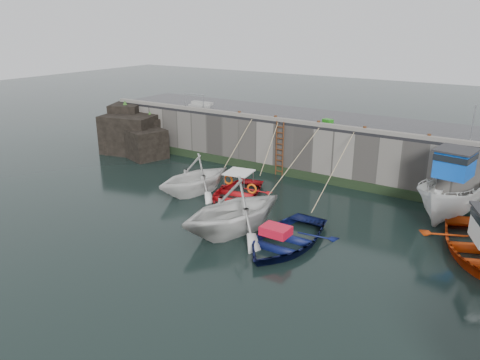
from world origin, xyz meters
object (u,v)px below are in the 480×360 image
Objects in this scene: boat_near_blue at (235,198)px; bollard_a at (239,114)px; bollard_d at (365,129)px; boat_near_navy at (285,244)px; fish_crate at (328,122)px; boat_near_blacktrim at (233,232)px; bollard_e at (429,137)px; bollard_b at (275,118)px; ladder at (280,149)px; boat_near_white at (195,192)px; bollard_c at (319,123)px; boat_far_white at (454,194)px.

boat_near_blue is 6.55m from bollard_a.
boat_near_blue is at bearing -135.22° from bollard_d.
fish_crate is (-2.02, 8.70, 3.31)m from boat_near_navy.
bollard_a is at bearing 111.81° from boat_near_blue.
fish_crate is at bearing 105.37° from boat_near_blacktrim.
boat_near_blacktrim is 18.37× the size of bollard_a.
bollard_b is at bearing 180.00° from bollard_e.
bollard_d reaches higher than ladder.
bollard_a is 1.00× the size of bollard_d.
boat_near_white is 16.02× the size of bollard_c.
bollard_a is at bearing 110.83° from boat_near_white.
bollard_d is (5.30, 0.00, 0.00)m from bollard_b.
bollard_d is at bearing 180.00° from bollard_e.
boat_near_blue is 16.35× the size of bollard_d.
bollard_a reaches higher than boat_near_blue.
fish_crate is 2.36m from bollard_d.
boat_near_white is 6.56m from bollard_b.
boat_far_white is (9.73, 3.71, 1.01)m from boat_near_blue.
boat_near_white is 9.50m from bollard_d.
boat_near_blacktrim reaches higher than boat_near_blue.
boat_near_white is 2.26m from boat_near_blue.
ladder is at bearing 120.73° from boat_near_navy.
ladder is at bearing 79.73° from boat_near_blue.
boat_near_blue is 6.31m from bollard_c.
boat_far_white is at bearing 32.96° from boat_near_white.
bollard_b is at bearing 125.34° from boat_near_blacktrim.
boat_near_blacktrim is 10.30m from bollard_a.
fish_crate is 0.63m from bollard_c.
bollard_d is at bearing 90.00° from boat_near_blacktrim.
boat_near_blue is 0.72× the size of boat_far_white.
boat_near_navy is at bearing -47.26° from bollard_a.
bollard_c is at bearing 106.58° from boat_near_navy.
bollard_e is (5.90, 8.32, 3.30)m from boat_near_blacktrim.
boat_near_navy reaches higher than boat_near_blue.
boat_near_white is at bearing -107.05° from fish_crate.
bollard_d is 1.00× the size of bollard_e.
boat_near_blue is 16.35× the size of bollard_b.
bollard_c is at bearing 0.00° from bollard_b.
ladder is 8.41m from boat_near_blacktrim.
boat_far_white is at bearing 54.56° from boat_near_navy.
bollard_d reaches higher than boat_near_blue.
bollard_b is (-10.12, 1.15, 2.29)m from boat_far_white.
boat_far_white is 5.46m from bollard_d.
bollard_e reaches higher than boat_near_navy.
ladder is at bearing -171.33° from bollard_c.
bollard_a is at bearing -176.39° from boat_far_white.
bollard_a is (-3.00, 0.34, 1.71)m from ladder.
bollard_d is at bearing 175.42° from boat_far_white.
bollard_b is 5.30m from bollard_d.
boat_near_white is 8.31× the size of fish_crate.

